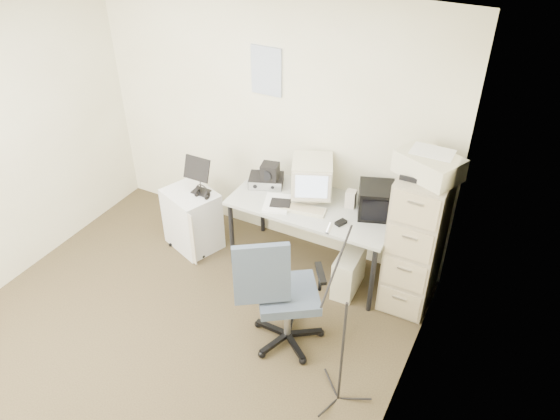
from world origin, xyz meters
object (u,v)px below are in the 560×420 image
at_px(filing_cabinet, 417,239).
at_px(office_chair, 288,293).
at_px(desk, 312,237).
at_px(side_cart, 193,219).

bearing_deg(filing_cabinet, office_chair, -127.27).
distance_m(desk, office_chair, 0.97).
bearing_deg(office_chair, desk, 68.50).
relative_size(filing_cabinet, office_chair, 1.23).
bearing_deg(filing_cabinet, side_cart, -173.26).
height_order(desk, office_chair, office_chair).
relative_size(filing_cabinet, desk, 0.87).
relative_size(desk, side_cart, 2.40).
distance_m(filing_cabinet, desk, 0.99).
xyz_separation_m(desk, side_cart, (-1.21, -0.22, -0.05)).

